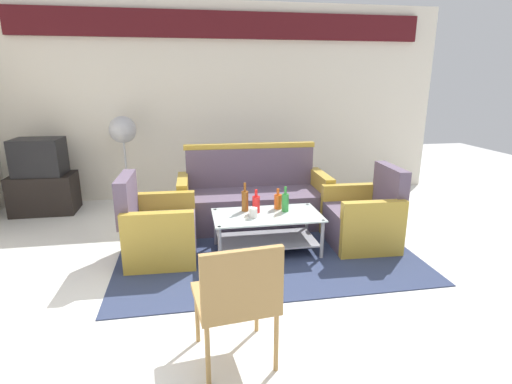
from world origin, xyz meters
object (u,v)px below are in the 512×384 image
(armchair_left, at_px, (158,231))
(bottle_red, at_px, (256,204))
(cup, at_px, (254,213))
(couch, at_px, (253,200))
(wicker_chair, at_px, (237,294))
(bottle_green, at_px, (285,202))
(tv_stand, at_px, (45,193))
(bottle_orange, at_px, (278,201))
(pedestal_fan, at_px, (123,135))
(armchair_right, at_px, (363,219))
(bottle_brown, at_px, (245,200))
(coffee_table, at_px, (267,227))
(television, at_px, (39,157))

(armchair_left, relative_size, bottle_red, 3.48)
(armchair_left, height_order, cup, armchair_left)
(cup, bearing_deg, bottle_red, 71.09)
(couch, bearing_deg, armchair_left, 37.11)
(bottle_red, xyz_separation_m, wicker_chair, (-0.42, -1.74, -0.01))
(bottle_green, distance_m, tv_stand, 3.38)
(wicker_chair, bearing_deg, bottle_orange, 63.27)
(pedestal_fan, bearing_deg, couch, -31.68)
(armchair_left, height_order, armchair_right, same)
(bottle_orange, height_order, cup, bottle_orange)
(bottle_green, xyz_separation_m, cup, (-0.36, -0.13, -0.05))
(bottle_brown, xyz_separation_m, pedestal_fan, (-1.41, 1.69, 0.49))
(coffee_table, bearing_deg, bottle_red, 137.14)
(television, bearing_deg, bottle_green, 151.56)
(bottle_orange, bearing_deg, wicker_chair, -110.26)
(coffee_table, distance_m, television, 3.27)
(bottle_red, bearing_deg, armchair_left, -177.62)
(armchair_right, xyz_separation_m, bottle_orange, (-0.92, 0.15, 0.21))
(tv_stand, relative_size, pedestal_fan, 0.63)
(coffee_table, height_order, bottle_orange, bottle_orange)
(bottle_orange, bearing_deg, armchair_right, -9.16)
(coffee_table, distance_m, bottle_red, 0.27)
(tv_stand, bearing_deg, bottle_orange, -29.67)
(tv_stand, distance_m, wicker_chair, 4.07)
(bottle_brown, bearing_deg, tv_stand, 146.65)
(bottle_brown, xyz_separation_m, tv_stand, (-2.48, 1.64, -0.27))
(wicker_chair, bearing_deg, bottle_green, 60.64)
(bottle_green, xyz_separation_m, pedestal_fan, (-1.82, 1.77, 0.50))
(cup, height_order, pedestal_fan, pedestal_fan)
(couch, relative_size, bottle_green, 6.82)
(bottle_red, bearing_deg, tv_stand, 146.80)
(tv_stand, height_order, television, television)
(armchair_left, relative_size, cup, 8.50)
(couch, distance_m, bottle_green, 0.82)
(armchair_right, distance_m, television, 4.18)
(cup, distance_m, pedestal_fan, 2.46)
(bottle_brown, relative_size, tv_stand, 0.38)
(bottle_brown, bearing_deg, armchair_right, -5.85)
(coffee_table, distance_m, pedestal_fan, 2.55)
(armchair_right, xyz_separation_m, cup, (-1.22, -0.09, 0.17))
(cup, xyz_separation_m, television, (-2.54, 1.85, 0.30))
(bottle_green, bearing_deg, bottle_brown, 168.94)
(pedestal_fan, xyz_separation_m, wicker_chair, (1.10, -3.48, -0.52))
(armchair_left, bearing_deg, bottle_green, 92.84)
(bottle_red, bearing_deg, couch, 82.72)
(bottle_orange, xyz_separation_m, wicker_chair, (-0.67, -1.81, 0.00))
(couch, bearing_deg, pedestal_fan, -30.46)
(bottle_brown, height_order, bottle_red, bottle_brown)
(bottle_brown, relative_size, television, 0.49)
(armchair_right, height_order, coffee_table, armchair_right)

